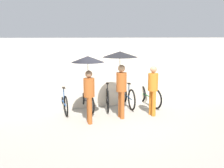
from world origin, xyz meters
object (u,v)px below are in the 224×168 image
at_px(parked_bicycle_1, 86,100).
at_px(parked_bicycle_2, 107,97).
at_px(parked_bicycle_4, 147,95).
at_px(pedestrian_trailing, 153,87).
at_px(pedestrian_center, 120,65).
at_px(parked_bicycle_3, 127,96).
at_px(parked_bicycle_0, 63,101).
at_px(pedestrian_leading, 88,71).

height_order(parked_bicycle_1, parked_bicycle_2, parked_bicycle_1).
bearing_deg(parked_bicycle_4, pedestrian_trailing, 154.18).
relative_size(pedestrian_center, pedestrian_trailing, 1.29).
bearing_deg(pedestrian_center, parked_bicycle_3, 56.79).
relative_size(parked_bicycle_0, pedestrian_center, 0.85).
height_order(pedestrian_leading, pedestrian_trailing, pedestrian_leading).
bearing_deg(pedestrian_center, parked_bicycle_2, 94.20).
distance_m(parked_bicycle_1, parked_bicycle_3, 1.54).
distance_m(parked_bicycle_0, parked_bicycle_4, 3.08).
bearing_deg(pedestrian_leading, parked_bicycle_4, 28.48).
xyz_separation_m(parked_bicycle_3, pedestrian_trailing, (0.44, -1.21, 0.56)).
height_order(parked_bicycle_0, pedestrian_center, pedestrian_center).
bearing_deg(parked_bicycle_1, pedestrian_trailing, -128.64).
bearing_deg(parked_bicycle_4, parked_bicycle_3, 75.26).
bearing_deg(pedestrian_leading, parked_bicycle_2, 56.53).
xyz_separation_m(parked_bicycle_2, parked_bicycle_3, (0.77, 0.03, -0.01)).
relative_size(parked_bicycle_2, parked_bicycle_4, 1.02).
bearing_deg(pedestrian_leading, parked_bicycle_1, 85.99).
bearing_deg(parked_bicycle_1, parked_bicycle_0, 79.28).
distance_m(parked_bicycle_4, pedestrian_trailing, 1.32).
bearing_deg(parked_bicycle_4, parked_bicycle_0, 78.86).
xyz_separation_m(parked_bicycle_3, pedestrian_center, (-0.62, -1.09, 1.29)).
distance_m(parked_bicycle_1, pedestrian_center, 1.93).
relative_size(parked_bicycle_4, pedestrian_center, 0.84).
bearing_deg(parked_bicycle_4, pedestrian_center, 116.77).
xyz_separation_m(parked_bicycle_0, parked_bicycle_1, (0.77, -0.04, -0.00)).
height_order(parked_bicycle_4, pedestrian_center, pedestrian_center).
relative_size(parked_bicycle_1, pedestrian_trailing, 1.07).
distance_m(parked_bicycle_0, parked_bicycle_2, 1.54).
relative_size(parked_bicycle_1, pedestrian_center, 0.83).
xyz_separation_m(parked_bicycle_1, pedestrian_leading, (-0.12, -1.27, 1.19)).
bearing_deg(pedestrian_trailing, pedestrian_center, 168.37).
xyz_separation_m(parked_bicycle_1, parked_bicycle_3, (1.54, 0.03, 0.03)).
distance_m(parked_bicycle_0, parked_bicycle_3, 2.31).
bearing_deg(parked_bicycle_1, pedestrian_center, -146.95).
height_order(parked_bicycle_1, pedestrian_center, pedestrian_center).
relative_size(parked_bicycle_0, parked_bicycle_1, 1.02).
height_order(pedestrian_center, pedestrian_trailing, pedestrian_center).
bearing_deg(pedestrian_trailing, parked_bicycle_3, 104.57).
distance_m(pedestrian_leading, pedestrian_center, 1.07).
relative_size(parked_bicycle_2, pedestrian_leading, 0.90).
bearing_deg(parked_bicycle_4, parked_bicycle_2, 78.71).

